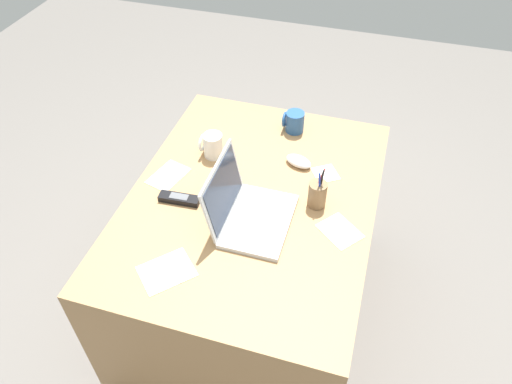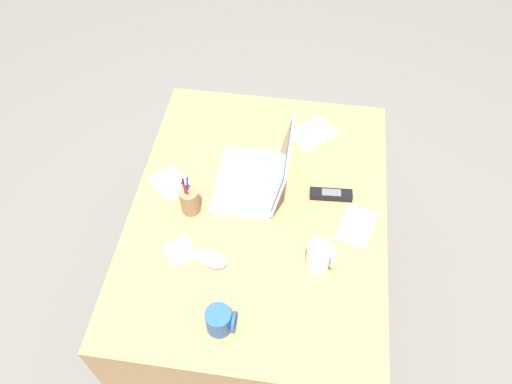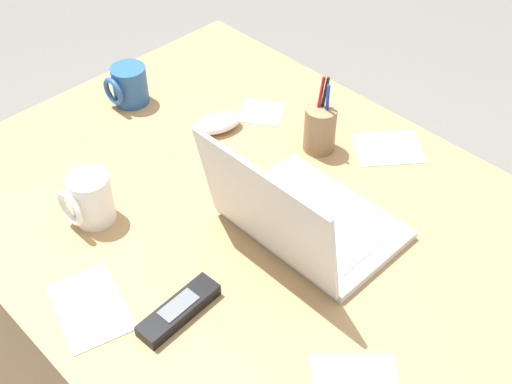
% 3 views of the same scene
% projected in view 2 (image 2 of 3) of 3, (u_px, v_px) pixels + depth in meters
% --- Properties ---
extents(ground_plane, '(6.00, 6.00, 0.00)m').
position_uv_depth(ground_plane, '(258.00, 299.00, 2.37)').
color(ground_plane, slate).
extents(desk, '(1.19, 0.91, 0.73)m').
position_uv_depth(desk, '(258.00, 260.00, 2.08)').
color(desk, '#A87C4F').
rests_on(desk, ground).
extents(laptop, '(0.31, 0.26, 0.23)m').
position_uv_depth(laptop, '(258.00, 176.00, 1.83)').
color(laptop, silver).
rests_on(laptop, desk).
extents(computer_mouse, '(0.09, 0.12, 0.04)m').
position_uv_depth(computer_mouse, '(211.00, 259.00, 1.65)').
color(computer_mouse, white).
rests_on(computer_mouse, desk).
extents(coffee_mug_white, '(0.08, 0.09, 0.10)m').
position_uv_depth(coffee_mug_white, '(320.00, 256.00, 1.62)').
color(coffee_mug_white, white).
rests_on(coffee_mug_white, desk).
extents(coffee_mug_tall, '(0.08, 0.09, 0.09)m').
position_uv_depth(coffee_mug_tall, '(220.00, 321.00, 1.49)').
color(coffee_mug_tall, '#26518C').
rests_on(coffee_mug_tall, desk).
extents(cordless_phone, '(0.05, 0.16, 0.03)m').
position_uv_depth(cordless_phone, '(331.00, 194.00, 1.82)').
color(cordless_phone, black).
rests_on(cordless_phone, desk).
extents(pen_holder, '(0.07, 0.07, 0.17)m').
position_uv_depth(pen_holder, '(190.00, 201.00, 1.75)').
color(pen_holder, olive).
rests_on(pen_holder, desk).
extents(paper_note_near_laptop, '(0.17, 0.18, 0.00)m').
position_uv_depth(paper_note_near_laptop, '(170.00, 183.00, 1.87)').
color(paper_note_near_laptop, white).
rests_on(paper_note_near_laptop, desk).
extents(paper_note_left, '(0.18, 0.15, 0.00)m').
position_uv_depth(paper_note_left, '(357.00, 226.00, 1.75)').
color(paper_note_left, white).
rests_on(paper_note_left, desk).
extents(paper_note_right, '(0.21, 0.21, 0.00)m').
position_uv_depth(paper_note_right, '(313.00, 133.00, 2.02)').
color(paper_note_right, white).
rests_on(paper_note_right, desk).
extents(paper_note_front, '(0.13, 0.13, 0.00)m').
position_uv_depth(paper_note_front, '(179.00, 251.00, 1.69)').
color(paper_note_front, white).
rests_on(paper_note_front, desk).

